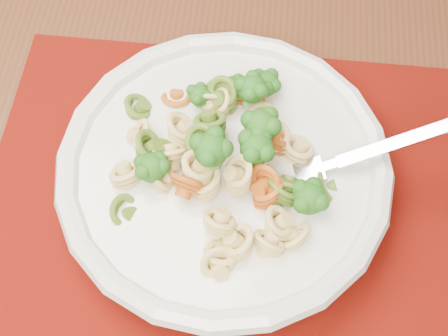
% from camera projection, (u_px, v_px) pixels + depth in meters
% --- Properties ---
extents(dining_table, '(1.68, 1.32, 0.69)m').
position_uv_depth(dining_table, '(263.00, 120.00, 0.70)').
color(dining_table, '#4A2714').
rests_on(dining_table, ground).
extents(placemat, '(0.51, 0.45, 0.00)m').
position_uv_depth(placemat, '(229.00, 204.00, 0.55)').
color(placemat, '#500C03').
rests_on(placemat, dining_table).
extents(pasta_bowl, '(0.29, 0.29, 0.05)m').
position_uv_depth(pasta_bowl, '(224.00, 173.00, 0.53)').
color(pasta_bowl, silver).
rests_on(pasta_bowl, placemat).
extents(pasta_broccoli_heap, '(0.24, 0.24, 0.06)m').
position_uv_depth(pasta_broccoli_heap, '(224.00, 165.00, 0.52)').
color(pasta_broccoli_heap, '#F0D377').
rests_on(pasta_broccoli_heap, pasta_bowl).
extents(fork, '(0.17, 0.12, 0.08)m').
position_uv_depth(fork, '(309.00, 172.00, 0.52)').
color(fork, silver).
rests_on(fork, pasta_bowl).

